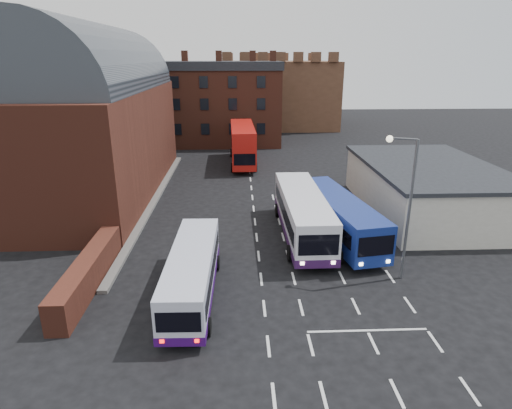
{
  "coord_description": "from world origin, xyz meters",
  "views": [
    {
      "loc": [
        -1.28,
        -20.77,
        12.9
      ],
      "look_at": [
        0.0,
        10.0,
        2.2
      ],
      "focal_mm": 30.0,
      "sensor_mm": 36.0,
      "label": 1
    }
  ],
  "objects_px": {
    "street_lamp": "(405,196)",
    "pedestrian_beige": "(174,303)",
    "pedestrian_red": "(163,320)",
    "bus_blue": "(339,215)",
    "bus_white_inbound": "(303,212)",
    "bus_white_outbound": "(192,270)",
    "bus_red_double": "(243,144)"
  },
  "relations": [
    {
      "from": "bus_blue",
      "to": "street_lamp",
      "type": "distance_m",
      "value": 7.28
    },
    {
      "from": "bus_red_double",
      "to": "pedestrian_beige",
      "type": "height_order",
      "value": "bus_red_double"
    },
    {
      "from": "bus_white_outbound",
      "to": "bus_white_inbound",
      "type": "height_order",
      "value": "bus_white_inbound"
    },
    {
      "from": "bus_blue",
      "to": "pedestrian_red",
      "type": "relative_size",
      "value": 8.54
    },
    {
      "from": "bus_blue",
      "to": "pedestrian_red",
      "type": "distance_m",
      "value": 15.65
    },
    {
      "from": "pedestrian_red",
      "to": "pedestrian_beige",
      "type": "relative_size",
      "value": 0.88
    },
    {
      "from": "bus_blue",
      "to": "pedestrian_red",
      "type": "bearing_deg",
      "value": 35.07
    },
    {
      "from": "bus_white_inbound",
      "to": "bus_red_double",
      "type": "distance_m",
      "value": 23.62
    },
    {
      "from": "bus_blue",
      "to": "bus_white_outbound",
      "type": "bearing_deg",
      "value": 28.01
    },
    {
      "from": "bus_white_outbound",
      "to": "street_lamp",
      "type": "xyz_separation_m",
      "value": [
        12.27,
        1.69,
        3.63
      ]
    },
    {
      "from": "bus_red_double",
      "to": "pedestrian_red",
      "type": "distance_m",
      "value": 35.02
    },
    {
      "from": "bus_blue",
      "to": "bus_white_inbound",
      "type": "bearing_deg",
      "value": -19.8
    },
    {
      "from": "bus_white_inbound",
      "to": "pedestrian_beige",
      "type": "distance_m",
      "value": 13.05
    },
    {
      "from": "street_lamp",
      "to": "pedestrian_beige",
      "type": "relative_size",
      "value": 5.46
    },
    {
      "from": "bus_blue",
      "to": "pedestrian_beige",
      "type": "xyz_separation_m",
      "value": [
        -10.73,
        -9.68,
        -1.08
      ]
    },
    {
      "from": "street_lamp",
      "to": "pedestrian_red",
      "type": "distance_m",
      "value": 14.99
    },
    {
      "from": "bus_white_outbound",
      "to": "pedestrian_red",
      "type": "height_order",
      "value": "bus_white_outbound"
    },
    {
      "from": "street_lamp",
      "to": "pedestrian_beige",
      "type": "bearing_deg",
      "value": -164.34
    },
    {
      "from": "bus_white_inbound",
      "to": "pedestrian_red",
      "type": "distance_m",
      "value": 14.31
    },
    {
      "from": "bus_white_inbound",
      "to": "street_lamp",
      "type": "height_order",
      "value": "street_lamp"
    },
    {
      "from": "bus_red_double",
      "to": "pedestrian_red",
      "type": "relative_size",
      "value": 8.67
    },
    {
      "from": "pedestrian_beige",
      "to": "street_lamp",
      "type": "bearing_deg",
      "value": 170.27
    },
    {
      "from": "street_lamp",
      "to": "pedestrian_red",
      "type": "relative_size",
      "value": 6.22
    },
    {
      "from": "bus_blue",
      "to": "bus_red_double",
      "type": "bearing_deg",
      "value": -83.84
    },
    {
      "from": "bus_white_inbound",
      "to": "bus_blue",
      "type": "height_order",
      "value": "bus_white_inbound"
    },
    {
      "from": "bus_white_outbound",
      "to": "pedestrian_beige",
      "type": "height_order",
      "value": "bus_white_outbound"
    },
    {
      "from": "street_lamp",
      "to": "bus_red_double",
      "type": "bearing_deg",
      "value": 106.97
    },
    {
      "from": "pedestrian_red",
      "to": "bus_white_inbound",
      "type": "bearing_deg",
      "value": -166.09
    },
    {
      "from": "street_lamp",
      "to": "pedestrian_beige",
      "type": "height_order",
      "value": "street_lamp"
    },
    {
      "from": "bus_blue",
      "to": "pedestrian_beige",
      "type": "height_order",
      "value": "bus_blue"
    },
    {
      "from": "bus_blue",
      "to": "pedestrian_red",
      "type": "height_order",
      "value": "bus_blue"
    },
    {
      "from": "bus_white_outbound",
      "to": "bus_white_inbound",
      "type": "bearing_deg",
      "value": 49.18
    }
  ]
}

